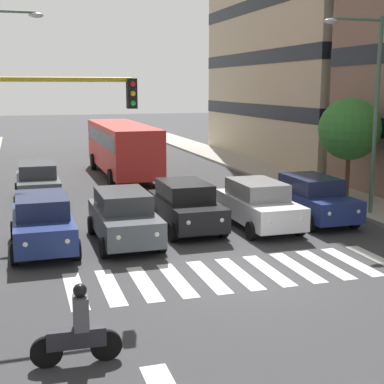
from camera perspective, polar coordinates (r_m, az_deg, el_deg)
ground_plane at (r=15.88m, az=4.77°, el=-8.22°), size 180.00×180.00×0.00m
crosswalk_markings at (r=15.88m, az=4.77°, el=-8.21°), size 9.45×2.80×0.01m
car_0 at (r=22.13m, az=12.09°, el=-0.61°), size 2.02×4.44×1.72m
car_1 at (r=20.71m, az=6.73°, el=-1.22°), size 2.02×4.44×1.72m
car_2 at (r=20.38m, az=-0.66°, el=-1.34°), size 2.02×4.44×1.72m
car_3 at (r=18.76m, az=-6.93°, el=-2.48°), size 2.02×4.44×1.72m
car_4 at (r=18.52m, az=-14.92°, el=-2.94°), size 2.02×4.44×1.72m
car_row2_0 at (r=26.33m, az=-15.39°, el=1.03°), size 2.02×4.44×1.72m
bus_behind_traffic at (r=32.47m, az=-7.13°, el=4.84°), size 2.78×10.50×3.00m
motorcycle_with_rider at (r=10.99m, az=-11.50°, el=-13.67°), size 1.70×0.37×1.57m
traffic_light_gantry at (r=14.44m, az=-16.53°, el=4.44°), size 4.02×0.36×5.50m
street_lamp_left at (r=22.86m, az=17.49°, el=9.12°), size 2.51×0.28×7.56m
street_tree_1 at (r=26.21m, az=15.70°, el=6.14°), size 2.77×2.77×4.48m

